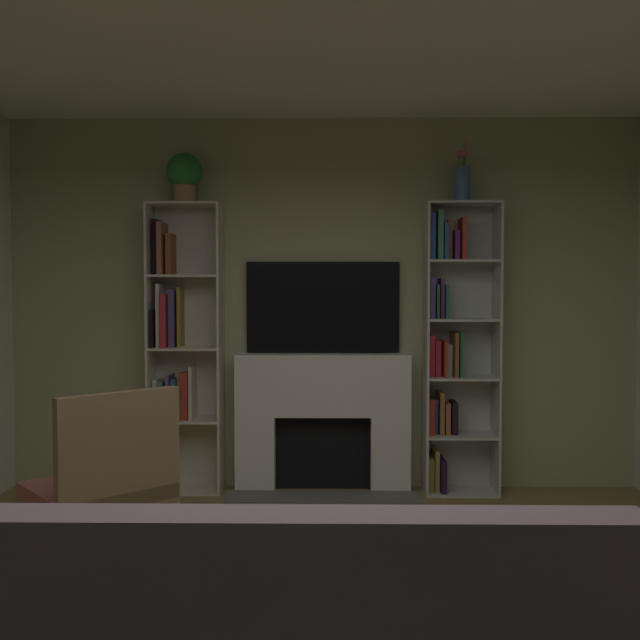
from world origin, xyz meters
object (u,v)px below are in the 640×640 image
object	(u,v)px
vase_with_flowers	(462,182)
armchair	(105,482)
fireplace	(323,418)
bookshelf_right	(451,346)
bookshelf_left	(179,352)
tv	(323,307)
potted_plant	(184,175)

from	to	relation	value
vase_with_flowers	armchair	size ratio (longest dim) A/B	0.44
fireplace	vase_with_flowers	bearing A→B (deg)	-1.71
armchair	bookshelf_right	bearing A→B (deg)	38.23
bookshelf_left	armchair	size ratio (longest dim) A/B	2.15
bookshelf_left	tv	bearing A→B (deg)	4.05
bookshelf_left	bookshelf_right	distance (m)	2.10
bookshelf_left	bookshelf_right	size ratio (longest dim) A/B	1.00
tv	bookshelf_left	distance (m)	1.17
tv	armchair	distance (m)	2.29
fireplace	vase_with_flowers	world-z (taller)	vase_with_flowers
fireplace	tv	world-z (taller)	tv
bookshelf_left	vase_with_flowers	distance (m)	2.52
potted_plant	tv	bearing A→B (deg)	6.52
bookshelf_right	vase_with_flowers	bearing A→B (deg)	-26.14
bookshelf_left	armchair	xyz separation A→B (m)	(-0.04, -1.69, -0.54)
bookshelf_left	bookshelf_right	xyz separation A→B (m)	(2.09, -0.01, 0.05)
fireplace	armchair	bearing A→B (deg)	-124.36
tv	bookshelf_right	distance (m)	1.03
fireplace	vase_with_flowers	distance (m)	2.09
fireplace	armchair	world-z (taller)	fireplace
bookshelf_right	armchair	world-z (taller)	bookshelf_right
tv	bookshelf_right	size ratio (longest dim) A/B	0.54
bookshelf_left	vase_with_flowers	xyz separation A→B (m)	(2.16, -0.04, 1.30)
bookshelf_right	armchair	xyz separation A→B (m)	(-2.13, -1.68, -0.59)
potted_plant	bookshelf_left	bearing A→B (deg)	145.44
vase_with_flowers	armchair	world-z (taller)	vase_with_flowers
tv	bookshelf_right	bearing A→B (deg)	-5.13
bookshelf_left	potted_plant	bearing A→B (deg)	-34.56
bookshelf_right	vase_with_flowers	distance (m)	1.25
bookshelf_right	bookshelf_left	bearing A→B (deg)	179.73
fireplace	bookshelf_right	distance (m)	1.13
tv	armchair	xyz separation A→B (m)	(-1.15, -1.77, -0.89)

